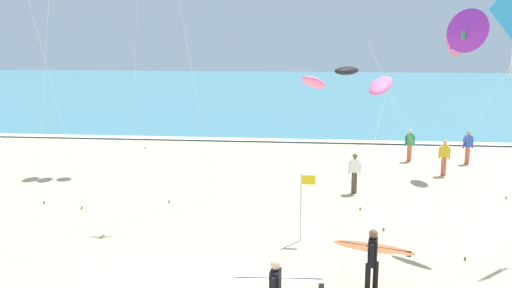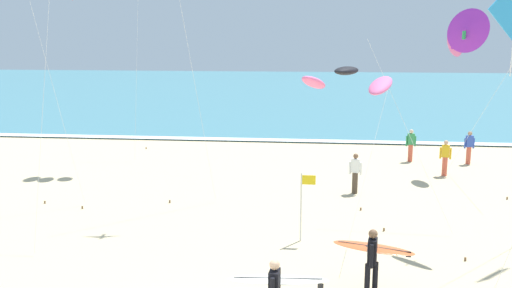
{
  "view_description": "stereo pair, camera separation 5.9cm",
  "coord_description": "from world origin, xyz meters",
  "px_view_note": "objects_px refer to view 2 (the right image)",
  "views": [
    {
      "loc": [
        1.89,
        -9.14,
        6.13
      ],
      "look_at": [
        0.35,
        5.9,
        3.15
      ],
      "focal_mm": 39.42,
      "sensor_mm": 36.0,
      "label": 1
    },
    {
      "loc": [
        1.94,
        -9.13,
        6.13
      ],
      "look_at": [
        0.35,
        5.9,
        3.15
      ],
      "focal_mm": 39.42,
      "sensor_mm": 36.0,
      "label": 2
    }
  ],
  "objects_px": {
    "kite_delta_rose_near": "(456,43)",
    "bystander_blue_top": "(469,147)",
    "kite_delta_violet_mid": "(466,31)",
    "lifeguard_flag": "(303,200)",
    "surfer_trailing": "(276,287)",
    "bystander_yellow_top": "(445,158)",
    "surfer_lead": "(373,254)",
    "bystander_white_top": "(355,173)",
    "bystander_green_top": "(411,145)",
    "kite_arc_charcoal_extra": "(346,80)"
  },
  "relations": [
    {
      "from": "surfer_trailing",
      "to": "bystander_green_top",
      "type": "height_order",
      "value": "surfer_trailing"
    },
    {
      "from": "surfer_trailing",
      "to": "bystander_yellow_top",
      "type": "relative_size",
      "value": 1.36
    },
    {
      "from": "kite_delta_violet_mid",
      "to": "bystander_white_top",
      "type": "xyz_separation_m",
      "value": [
        -2.67,
        4.49,
        -5.39
      ]
    },
    {
      "from": "surfer_trailing",
      "to": "kite_arc_charcoal_extra",
      "type": "distance_m",
      "value": 5.16
    },
    {
      "from": "bystander_white_top",
      "to": "bystander_green_top",
      "type": "xyz_separation_m",
      "value": [
        3.06,
        5.93,
        0.0
      ]
    },
    {
      "from": "kite_delta_rose_near",
      "to": "bystander_white_top",
      "type": "relative_size",
      "value": 3.98
    },
    {
      "from": "surfer_trailing",
      "to": "bystander_yellow_top",
      "type": "xyz_separation_m",
      "value": [
        6.42,
        13.98,
        -0.23
      ]
    },
    {
      "from": "bystander_green_top",
      "to": "surfer_lead",
      "type": "bearing_deg",
      "value": -102.44
    },
    {
      "from": "kite_delta_violet_mid",
      "to": "lifeguard_flag",
      "type": "bearing_deg",
      "value": -169.22
    },
    {
      "from": "kite_delta_violet_mid",
      "to": "bystander_yellow_top",
      "type": "height_order",
      "value": "kite_delta_violet_mid"
    },
    {
      "from": "surfer_trailing",
      "to": "surfer_lead",
      "type": "bearing_deg",
      "value": 43.06
    },
    {
      "from": "surfer_lead",
      "to": "kite_delta_violet_mid",
      "type": "relative_size",
      "value": 0.29
    },
    {
      "from": "bystander_yellow_top",
      "to": "bystander_blue_top",
      "type": "height_order",
      "value": "same"
    },
    {
      "from": "kite_arc_charcoal_extra",
      "to": "bystander_white_top",
      "type": "xyz_separation_m",
      "value": [
        0.87,
        7.85,
        -4.23
      ]
    },
    {
      "from": "surfer_trailing",
      "to": "bystander_blue_top",
      "type": "xyz_separation_m",
      "value": [
        8.06,
        16.43,
        -0.23
      ]
    },
    {
      "from": "kite_delta_violet_mid",
      "to": "bystander_white_top",
      "type": "height_order",
      "value": "kite_delta_violet_mid"
    },
    {
      "from": "bystander_green_top",
      "to": "lifeguard_flag",
      "type": "xyz_separation_m",
      "value": [
        -4.96,
        -11.29,
        0.45
      ]
    },
    {
      "from": "kite_arc_charcoal_extra",
      "to": "bystander_yellow_top",
      "type": "relative_size",
      "value": 3.37
    },
    {
      "from": "surfer_lead",
      "to": "kite_arc_charcoal_extra",
      "type": "distance_m",
      "value": 4.16
    },
    {
      "from": "bystander_blue_top",
      "to": "lifeguard_flag",
      "type": "bearing_deg",
      "value": -124.72
    },
    {
      "from": "kite_delta_rose_near",
      "to": "bystander_blue_top",
      "type": "relative_size",
      "value": 3.98
    },
    {
      "from": "bystander_blue_top",
      "to": "bystander_green_top",
      "type": "xyz_separation_m",
      "value": [
        -2.67,
        0.28,
        0.0
      ]
    },
    {
      "from": "kite_delta_rose_near",
      "to": "kite_arc_charcoal_extra",
      "type": "xyz_separation_m",
      "value": [
        -5.23,
        -11.63,
        -0.68
      ]
    },
    {
      "from": "bystander_green_top",
      "to": "bystander_yellow_top",
      "type": "bearing_deg",
      "value": -69.22
    },
    {
      "from": "surfer_lead",
      "to": "bystander_white_top",
      "type": "bearing_deg",
      "value": 88.81
    },
    {
      "from": "kite_delta_rose_near",
      "to": "bystander_blue_top",
      "type": "distance_m",
      "value": 5.43
    },
    {
      "from": "surfer_lead",
      "to": "bystander_white_top",
      "type": "relative_size",
      "value": 1.26
    },
    {
      "from": "surfer_lead",
      "to": "bystander_blue_top",
      "type": "relative_size",
      "value": 1.26
    },
    {
      "from": "surfer_trailing",
      "to": "bystander_green_top",
      "type": "distance_m",
      "value": 17.55
    },
    {
      "from": "kite_delta_rose_near",
      "to": "lifeguard_flag",
      "type": "distance_m",
      "value": 11.94
    },
    {
      "from": "kite_delta_violet_mid",
      "to": "kite_arc_charcoal_extra",
      "type": "height_order",
      "value": "kite_delta_violet_mid"
    },
    {
      "from": "kite_arc_charcoal_extra",
      "to": "lifeguard_flag",
      "type": "relative_size",
      "value": 2.55
    },
    {
      "from": "bystander_white_top",
      "to": "lifeguard_flag",
      "type": "xyz_separation_m",
      "value": [
        -1.9,
        -5.36,
        0.45
      ]
    },
    {
      "from": "lifeguard_flag",
      "to": "surfer_trailing",
      "type": "bearing_deg",
      "value": -94.46
    },
    {
      "from": "surfer_trailing",
      "to": "bystander_green_top",
      "type": "xyz_separation_m",
      "value": [
        5.39,
        16.71,
        -0.23
      ]
    },
    {
      "from": "bystander_white_top",
      "to": "bystander_blue_top",
      "type": "bearing_deg",
      "value": 44.64
    },
    {
      "from": "kite_arc_charcoal_extra",
      "to": "surfer_trailing",
      "type": "bearing_deg",
      "value": -116.47
    },
    {
      "from": "surfer_lead",
      "to": "surfer_trailing",
      "type": "height_order",
      "value": "same"
    },
    {
      "from": "bystander_green_top",
      "to": "surfer_trailing",
      "type": "bearing_deg",
      "value": -107.87
    },
    {
      "from": "surfer_lead",
      "to": "surfer_trailing",
      "type": "relative_size",
      "value": 0.92
    },
    {
      "from": "bystander_yellow_top",
      "to": "bystander_white_top",
      "type": "bearing_deg",
      "value": -141.91
    },
    {
      "from": "bystander_yellow_top",
      "to": "bystander_green_top",
      "type": "xyz_separation_m",
      "value": [
        -1.03,
        2.73,
        0.0
      ]
    },
    {
      "from": "kite_delta_violet_mid",
      "to": "lifeguard_flag",
      "type": "height_order",
      "value": "kite_delta_violet_mid"
    },
    {
      "from": "kite_arc_charcoal_extra",
      "to": "bystander_green_top",
      "type": "relative_size",
      "value": 3.37
    },
    {
      "from": "bystander_blue_top",
      "to": "lifeguard_flag",
      "type": "distance_m",
      "value": 13.41
    },
    {
      "from": "surfer_lead",
      "to": "bystander_yellow_top",
      "type": "height_order",
      "value": "surfer_lead"
    },
    {
      "from": "bystander_white_top",
      "to": "bystander_green_top",
      "type": "height_order",
      "value": "same"
    },
    {
      "from": "kite_delta_violet_mid",
      "to": "bystander_yellow_top",
      "type": "bearing_deg",
      "value": 79.52
    },
    {
      "from": "lifeguard_flag",
      "to": "bystander_white_top",
      "type": "bearing_deg",
      "value": 70.45
    },
    {
      "from": "surfer_lead",
      "to": "bystander_blue_top",
      "type": "xyz_separation_m",
      "value": [
        5.91,
        14.43,
        -0.23
      ]
    }
  ]
}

